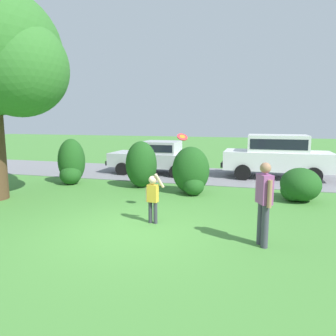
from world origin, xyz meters
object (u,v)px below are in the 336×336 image
Objects in this scene: child_thrower at (153,195)px; adult_onlooker at (264,200)px; parked_sedan at (157,156)px; frisbee at (182,137)px; parked_suv at (277,154)px.

adult_onlooker reaches higher than child_thrower.
child_thrower is at bearing 164.33° from adult_onlooker.
frisbee is at bearing -66.16° from parked_sedan.
parked_sedan is at bearing 121.81° from adult_onlooker.
frisbee is (-2.75, -6.43, 1.05)m from parked_suv.
parked_suv is 8.01m from child_thrower.
parked_sedan is 3.42× the size of child_thrower.
child_thrower is at bearing -72.75° from parked_sedan.
adult_onlooker is at bearing -94.69° from parked_suv.
parked_sedan is at bearing -177.07° from parked_suv.
parked_sedan is 6.84m from frisbee.
parked_sedan is 9.12m from adult_onlooker.
parked_suv is 8.06m from adult_onlooker.
parked_suv is at bearing 66.82° from frisbee.
child_thrower is at bearing -121.73° from frisbee.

